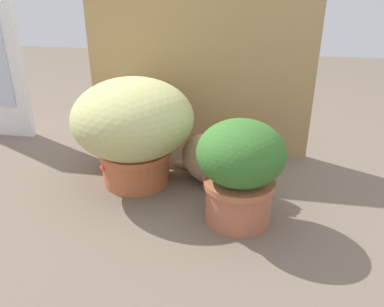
{
  "coord_description": "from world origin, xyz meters",
  "views": [
    {
      "loc": [
        0.36,
        -1.33,
        0.86
      ],
      "look_at": [
        0.11,
        0.08,
        0.18
      ],
      "focal_mm": 37.15,
      "sensor_mm": 36.0,
      "label": 1
    }
  ],
  "objects_px": {
    "grass_planter": "(133,125)",
    "leafy_planter": "(240,168)",
    "mushroom_ornament_pink": "(117,172)",
    "cat": "(213,157)",
    "mushroom_ornament_red": "(109,168)"
  },
  "relations": [
    {
      "from": "grass_planter",
      "to": "leafy_planter",
      "type": "height_order",
      "value": "grass_planter"
    },
    {
      "from": "grass_planter",
      "to": "mushroom_ornament_pink",
      "type": "relative_size",
      "value": 4.66
    },
    {
      "from": "cat",
      "to": "mushroom_ornament_red",
      "type": "distance_m",
      "value": 0.44
    },
    {
      "from": "cat",
      "to": "grass_planter",
      "type": "bearing_deg",
      "value": -172.78
    },
    {
      "from": "leafy_planter",
      "to": "grass_planter",
      "type": "bearing_deg",
      "value": 154.53
    },
    {
      "from": "mushroom_ornament_red",
      "to": "cat",
      "type": "bearing_deg",
      "value": 15.03
    },
    {
      "from": "cat",
      "to": "mushroom_ornament_red",
      "type": "relative_size",
      "value": 2.66
    },
    {
      "from": "grass_planter",
      "to": "cat",
      "type": "distance_m",
      "value": 0.36
    },
    {
      "from": "mushroom_ornament_red",
      "to": "mushroom_ornament_pink",
      "type": "relative_size",
      "value": 1.22
    },
    {
      "from": "mushroom_ornament_pink",
      "to": "mushroom_ornament_red",
      "type": "bearing_deg",
      "value": 177.3
    },
    {
      "from": "mushroom_ornament_red",
      "to": "mushroom_ornament_pink",
      "type": "distance_m",
      "value": 0.04
    },
    {
      "from": "grass_planter",
      "to": "mushroom_ornament_pink",
      "type": "bearing_deg",
      "value": -128.7
    },
    {
      "from": "grass_planter",
      "to": "mushroom_ornament_red",
      "type": "bearing_deg",
      "value": -143.07
    },
    {
      "from": "leafy_planter",
      "to": "mushroom_ornament_red",
      "type": "xyz_separation_m",
      "value": [
        -0.55,
        0.15,
        -0.12
      ]
    },
    {
      "from": "grass_planter",
      "to": "mushroom_ornament_red",
      "type": "height_order",
      "value": "grass_planter"
    }
  ]
}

